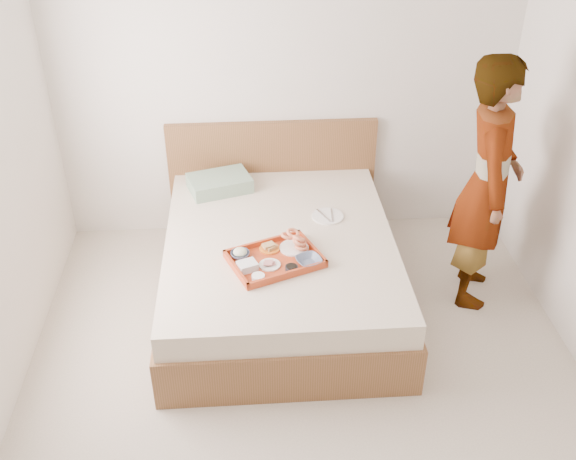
# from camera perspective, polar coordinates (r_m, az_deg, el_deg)

# --- Properties ---
(ground) EXTENTS (3.50, 4.00, 0.01)m
(ground) POSITION_cam_1_polar(r_m,az_deg,el_deg) (4.14, 1.74, -14.43)
(ground) COLOR beige
(ground) RESTS_ON ground
(wall_back) EXTENTS (3.50, 0.01, 2.60)m
(wall_back) POSITION_cam_1_polar(r_m,az_deg,el_deg) (5.10, -0.24, 12.96)
(wall_back) COLOR silver
(wall_back) RESTS_ON ground
(bed) EXTENTS (1.65, 2.00, 0.53)m
(bed) POSITION_cam_1_polar(r_m,az_deg,el_deg) (4.70, -0.70, -3.30)
(bed) COLOR brown
(bed) RESTS_ON ground
(headboard) EXTENTS (1.65, 0.06, 0.95)m
(headboard) POSITION_cam_1_polar(r_m,az_deg,el_deg) (5.41, -1.34, 4.58)
(headboard) COLOR brown
(headboard) RESTS_ON ground
(pillow) EXTENTS (0.52, 0.43, 0.11)m
(pillow) POSITION_cam_1_polar(r_m,az_deg,el_deg) (5.11, -5.86, 4.00)
(pillow) COLOR #8CA48F
(pillow) RESTS_ON bed
(tray) EXTENTS (0.67, 0.59, 0.05)m
(tray) POSITION_cam_1_polar(r_m,az_deg,el_deg) (4.30, -1.12, -2.46)
(tray) COLOR #B13011
(tray) RESTS_ON bed
(prawn_plate) EXTENTS (0.25, 0.25, 0.01)m
(prawn_plate) POSITION_cam_1_polar(r_m,az_deg,el_deg) (4.40, 0.52, -1.53)
(prawn_plate) COLOR white
(prawn_plate) RESTS_ON tray
(navy_bowl_big) EXTENTS (0.21, 0.21, 0.04)m
(navy_bowl_big) POSITION_cam_1_polar(r_m,az_deg,el_deg) (4.26, 1.78, -2.64)
(navy_bowl_big) COLOR navy
(navy_bowl_big) RESTS_ON tray
(sauce_dish) EXTENTS (0.11, 0.11, 0.03)m
(sauce_dish) POSITION_cam_1_polar(r_m,az_deg,el_deg) (4.20, 0.30, -3.30)
(sauce_dish) COLOR black
(sauce_dish) RESTS_ON tray
(meat_plate) EXTENTS (0.18, 0.18, 0.01)m
(meat_plate) POSITION_cam_1_polar(r_m,az_deg,el_deg) (4.25, -1.57, -2.99)
(meat_plate) COLOR white
(meat_plate) RESTS_ON tray
(bread_plate) EXTENTS (0.18, 0.18, 0.01)m
(bread_plate) POSITION_cam_1_polar(r_m,az_deg,el_deg) (4.40, -1.58, -1.58)
(bread_plate) COLOR orange
(bread_plate) RESTS_ON tray
(salad_bowl) EXTENTS (0.16, 0.16, 0.04)m
(salad_bowl) POSITION_cam_1_polar(r_m,az_deg,el_deg) (4.33, -4.10, -2.11)
(salad_bowl) COLOR navy
(salad_bowl) RESTS_ON tray
(plastic_tub) EXTENTS (0.14, 0.13, 0.05)m
(plastic_tub) POSITION_cam_1_polar(r_m,az_deg,el_deg) (4.21, -3.49, -3.08)
(plastic_tub) COLOR silver
(plastic_tub) RESTS_ON tray
(cheese_round) EXTENTS (0.11, 0.11, 0.03)m
(cheese_round) POSITION_cam_1_polar(r_m,az_deg,el_deg) (4.14, -2.56, -4.03)
(cheese_round) COLOR white
(cheese_round) RESTS_ON tray
(dinner_plate) EXTENTS (0.25, 0.25, 0.01)m
(dinner_plate) POSITION_cam_1_polar(r_m,az_deg,el_deg) (4.77, 3.41, 1.18)
(dinner_plate) COLOR white
(dinner_plate) RESTS_ON bed
(person) EXTENTS (0.58, 0.74, 1.78)m
(person) POSITION_cam_1_polar(r_m,az_deg,el_deg) (4.64, 16.66, 3.74)
(person) COLOR beige
(person) RESTS_ON ground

